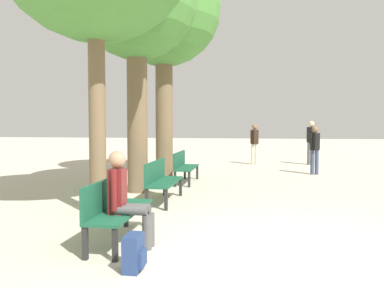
% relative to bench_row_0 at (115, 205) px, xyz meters
% --- Properties ---
extents(ground_plane, '(80.00, 80.00, 0.00)m').
position_rel_bench_row_0_xyz_m(ground_plane, '(2.11, -0.05, -0.50)').
color(ground_plane, beige).
extents(bench_row_0, '(0.46, 1.55, 0.85)m').
position_rel_bench_row_0_xyz_m(bench_row_0, '(0.00, 0.00, 0.00)').
color(bench_row_0, '#195138').
rests_on(bench_row_0, ground_plane).
extents(bench_row_1, '(0.46, 1.55, 0.85)m').
position_rel_bench_row_0_xyz_m(bench_row_1, '(0.00, 2.64, 0.00)').
color(bench_row_1, '#195138').
rests_on(bench_row_1, ground_plane).
extents(bench_row_2, '(0.46, 1.55, 0.85)m').
position_rel_bench_row_0_xyz_m(bench_row_2, '(0.00, 5.28, 0.00)').
color(bench_row_2, '#195138').
rests_on(bench_row_2, ground_plane).
extents(tree_row_1, '(2.84, 2.84, 5.97)m').
position_rel_bench_row_0_xyz_m(tree_row_1, '(-0.83, 3.72, 3.95)').
color(tree_row_1, brown).
rests_on(tree_row_1, ground_plane).
extents(tree_row_2, '(3.49, 3.49, 6.89)m').
position_rel_bench_row_0_xyz_m(tree_row_2, '(-0.83, 6.49, 4.57)').
color(tree_row_2, brown).
rests_on(tree_row_2, ground_plane).
extents(person_seated, '(0.59, 0.33, 1.26)m').
position_rel_bench_row_0_xyz_m(person_seated, '(0.23, -0.20, 0.17)').
color(person_seated, '#4C4C4C').
rests_on(person_seated, ground_plane).
extents(backpack, '(0.21, 0.30, 0.40)m').
position_rel_bench_row_0_xyz_m(backpack, '(0.58, -0.96, -0.30)').
color(backpack, navy).
rests_on(backpack, ground_plane).
extents(pedestrian_near, '(0.33, 0.29, 1.63)m').
position_rel_bench_row_0_xyz_m(pedestrian_near, '(1.97, 10.42, 0.44)').
color(pedestrian_near, beige).
rests_on(pedestrian_near, ground_plane).
extents(pedestrian_mid, '(0.36, 0.30, 1.76)m').
position_rel_bench_row_0_xyz_m(pedestrian_mid, '(4.21, 10.67, 0.51)').
color(pedestrian_mid, '#4C4C4C').
rests_on(pedestrian_mid, ground_plane).
extents(pedestrian_far, '(0.31, 0.28, 1.55)m').
position_rel_bench_row_0_xyz_m(pedestrian_far, '(3.86, 7.61, 0.39)').
color(pedestrian_far, '#384260').
rests_on(pedestrian_far, ground_plane).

